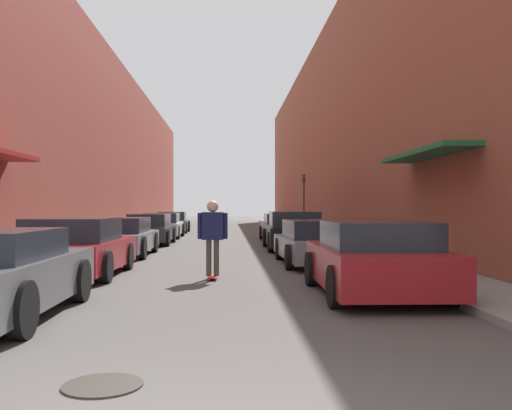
{
  "coord_description": "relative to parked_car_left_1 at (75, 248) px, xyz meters",
  "views": [
    {
      "loc": [
        0.43,
        -3.17,
        1.57
      ],
      "look_at": [
        1.11,
        10.81,
        1.62
      ],
      "focal_mm": 40.0,
      "sensor_mm": 36.0,
      "label": 1
    }
  ],
  "objects": [
    {
      "name": "traffic_light",
      "position": [
        7.73,
        18.93,
        1.53
      ],
      "size": [
        0.16,
        0.22,
        3.29
      ],
      "color": "#2D2D2D",
      "rests_on": "curb_strip_right"
    },
    {
      "name": "parked_car_right_2",
      "position": [
        5.86,
        7.82,
        0.04
      ],
      "size": [
        2.08,
        4.55,
        1.41
      ],
      "color": "black",
      "rests_on": "ground"
    },
    {
      "name": "parked_car_right_0",
      "position": [
        6.05,
        -3.11,
        0.0
      ],
      "size": [
        2.08,
        4.14,
        1.31
      ],
      "color": "maroon",
      "rests_on": "ground"
    },
    {
      "name": "skateboarder",
      "position": [
        3.12,
        -0.66,
        0.41
      ],
      "size": [
        0.65,
        0.78,
        1.71
      ],
      "color": "#B2231E",
      "rests_on": "ground"
    },
    {
      "name": "parked_car_right_3",
      "position": [
        5.94,
        13.23,
        -0.02
      ],
      "size": [
        1.91,
        4.64,
        1.27
      ],
      "color": "black",
      "rests_on": "ground"
    },
    {
      "name": "parked_car_left_3",
      "position": [
        0.18,
        10.99,
        -0.02
      ],
      "size": [
        1.88,
        4.11,
        1.28
      ],
      "color": "#232326",
      "rests_on": "ground"
    },
    {
      "name": "parked_car_left_1",
      "position": [
        0.0,
        0.0,
        0.0
      ],
      "size": [
        2.09,
        4.18,
        1.32
      ],
      "color": "maroon",
      "rests_on": "ground"
    },
    {
      "name": "ground",
      "position": [
        3.03,
        14.83,
        -0.64
      ],
      "size": [
        135.96,
        135.96,
        0.0
      ],
      "primitive_type": "plane",
      "color": "#4C4947"
    },
    {
      "name": "parked_car_left_5",
      "position": [
        0.02,
        22.19,
        -0.02
      ],
      "size": [
        1.99,
        4.12,
        1.28
      ],
      "color": "#515459",
      "rests_on": "ground"
    },
    {
      "name": "parked_car_right_1",
      "position": [
        5.85,
        2.42,
        -0.05
      ],
      "size": [
        1.94,
        4.67,
        1.21
      ],
      "color": "gray",
      "rests_on": "ground"
    },
    {
      "name": "curb_strip_left",
      "position": [
        -1.85,
        21.01,
        -0.58
      ],
      "size": [
        1.8,
        61.8,
        0.12
      ],
      "color": "gray",
      "rests_on": "ground"
    },
    {
      "name": "curb_strip_right",
      "position": [
        7.9,
        21.01,
        -0.58
      ],
      "size": [
        1.8,
        61.8,
        0.12
      ],
      "color": "gray",
      "rests_on": "ground"
    },
    {
      "name": "manhole_cover",
      "position": [
        2.36,
        -8.02,
        -0.63
      ],
      "size": [
        0.7,
        0.7,
        0.02
      ],
      "color": "#332D28",
      "rests_on": "ground"
    },
    {
      "name": "building_row_left",
      "position": [
        -4.75,
        21.0,
        4.37
      ],
      "size": [
        4.9,
        61.8,
        10.01
      ],
      "color": "brown",
      "rests_on": "ground"
    },
    {
      "name": "building_row_right",
      "position": [
        10.8,
        21.0,
        5.21
      ],
      "size": [
        4.9,
        61.8,
        11.7
      ],
      "color": "brown",
      "rests_on": "ground"
    },
    {
      "name": "parked_car_left_2",
      "position": [
        0.01,
        5.38,
        -0.03
      ],
      "size": [
        1.98,
        4.48,
        1.23
      ],
      "color": "gray",
      "rests_on": "ground"
    },
    {
      "name": "parked_car_left_4",
      "position": [
        0.09,
        16.19,
        -0.02
      ],
      "size": [
        2.01,
        4.83,
        1.27
      ],
      "color": "silver",
      "rests_on": "ground"
    }
  ]
}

